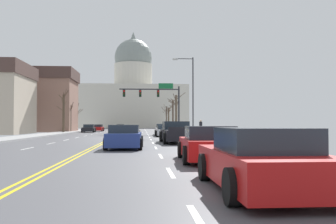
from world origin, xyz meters
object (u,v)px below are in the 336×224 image
Objects in this scene: pickup_truck_near_03 at (177,133)px; sedan_oncoming_02 at (120,127)px; sedan_near_02 at (129,133)px; signal_gantry at (157,97)px; sedan_oncoming_00 at (89,129)px; sedan_near_05 at (209,145)px; sedan_near_06 at (261,161)px; sedan_oncoming_01 at (98,128)px; pedestrian_00 at (201,126)px; street_lamp_right at (190,89)px; sedan_near_04 at (125,137)px; sedan_near_00 at (163,130)px; sedan_near_01 at (165,131)px.

pickup_truck_near_03 is 52.14m from sedan_oncoming_02.
signal_gantry is at bearing 79.15° from sedan_near_02.
pickup_truck_near_03 reaches higher than sedan_oncoming_02.
sedan_oncoming_00 is (-7.02, 25.87, 0.02)m from sedan_near_02.
sedan_near_05 is 0.96× the size of sedan_near_06.
sedan_near_05 reaches higher than sedan_oncoming_02.
pickup_truck_near_03 is at bearing -88.83° from signal_gantry.
pedestrian_00 is at bearing -61.39° from sedan_oncoming_01.
street_lamp_right is at bearing 83.84° from sedan_near_05.
sedan_near_04 is (-6.14, -18.84, -4.43)m from street_lamp_right.
sedan_oncoming_01 is 2.58× the size of pedestrian_00.
signal_gantry is at bearing 98.60° from sedan_near_00.
signal_gantry reaches higher than sedan_oncoming_01.
sedan_oncoming_02 is (-6.47, 29.56, -4.25)m from signal_gantry.
signal_gantry is 14.55m from sedan_oncoming_00.
sedan_oncoming_00 is at bearing -93.01° from sedan_oncoming_01.
pedestrian_00 is (7.38, 19.63, 0.43)m from sedan_near_04.
signal_gantry is at bearing 83.94° from sedan_near_04.
signal_gantry is 1.78× the size of sedan_oncoming_00.
pickup_truck_near_03 is at bearing 89.75° from sedan_near_05.
signal_gantry is 28.36m from sedan_near_04.
sedan_oncoming_01 is at bearing 110.71° from sedan_near_01.
sedan_near_00 is 1.02× the size of sedan_oncoming_00.
sedan_near_01 reaches higher than sedan_near_02.
sedan_oncoming_02 is (3.69, 20.06, 0.01)m from sedan_oncoming_00.
sedan_near_06 is 2.74× the size of pedestrian_00.
street_lamp_right is 1.93× the size of sedan_near_02.
sedan_near_06 is at bearing -95.06° from street_lamp_right.
pedestrian_00 is (7.55, 8.11, 0.50)m from sedan_near_02.
sedan_near_05 reaches higher than sedan_near_02.
sedan_near_06 is (-0.03, -5.93, 0.01)m from sedan_near_05.
sedan_oncoming_02 is at bearing 95.56° from sedan_near_06.
pedestrian_00 is at bearing 47.04° from sedan_near_02.
sedan_near_01 is 1.08× the size of sedan_near_02.
sedan_oncoming_01 is at bearing 115.78° from street_lamp_right.
street_lamp_right is 5.09× the size of pedestrian_00.
pedestrian_00 is (3.97, 13.87, 0.36)m from pickup_truck_near_03.
sedan_near_02 is at bearing -105.90° from sedan_near_00.
pickup_truck_near_03 is 14.43m from pedestrian_00.
sedan_near_01 is (-0.13, -5.62, -0.05)m from sedan_near_00.
sedan_near_02 is 11.10m from pedestrian_00.
sedan_near_04 is 38.08m from sedan_oncoming_00.
sedan_oncoming_01 is (-10.10, 58.47, -0.04)m from sedan_near_06.
sedan_oncoming_02 is at bearing 97.63° from pickup_truck_near_03.
pedestrian_00 reaches higher than sedan_near_02.
pickup_truck_near_03 reaches higher than sedan_near_00.
sedan_oncoming_02 is at bearing 104.04° from street_lamp_right.
signal_gantry reaches higher than sedan_near_01.
sedan_oncoming_01 is 29.55m from pedestrian_00.
sedan_near_00 is at bearing 89.76° from pickup_truck_near_03.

